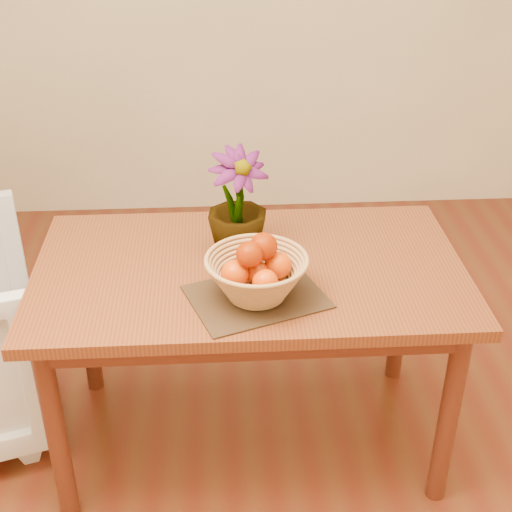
{
  "coord_description": "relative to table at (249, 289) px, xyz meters",
  "views": [
    {
      "loc": [
        -0.1,
        -1.68,
        1.96
      ],
      "look_at": [
        0.01,
        0.12,
        0.89
      ],
      "focal_mm": 50.0,
      "sensor_mm": 36.0,
      "label": 1
    }
  ],
  "objects": [
    {
      "name": "placemat",
      "position": [
        0.01,
        -0.19,
        0.09
      ],
      "size": [
        0.47,
        0.41,
        0.01
      ],
      "primitive_type": "cube",
      "rotation": [
        0.0,
        0.0,
        0.35
      ],
      "color": "#372314",
      "rests_on": "table"
    },
    {
      "name": "wicker_basket",
      "position": [
        0.01,
        -0.19,
        0.16
      ],
      "size": [
        0.31,
        0.31,
        0.13
      ],
      "color": "tan",
      "rests_on": "placemat"
    },
    {
      "name": "table",
      "position": [
        0.0,
        0.0,
        0.0
      ],
      "size": [
        1.4,
        0.8,
        0.75
      ],
      "color": "brown",
      "rests_on": "floor"
    },
    {
      "name": "potted_plant",
      "position": [
        -0.03,
        0.1,
        0.27
      ],
      "size": [
        0.26,
        0.26,
        0.36
      ],
      "primitive_type": "imported",
      "rotation": [
        0.0,
        0.0,
        0.38
      ],
      "color": "#224E16",
      "rests_on": "table"
    },
    {
      "name": "floor",
      "position": [
        0.0,
        -0.3,
        -0.66
      ],
      "size": [
        4.5,
        4.5,
        0.0
      ],
      "primitive_type": "plane",
      "color": "#602E17",
      "rests_on": "ground"
    },
    {
      "name": "orange_pile",
      "position": [
        0.01,
        -0.18,
        0.22
      ],
      "size": [
        0.21,
        0.21,
        0.15
      ],
      "rotation": [
        0.0,
        0.0,
        -0.3
      ],
      "color": "#DF5403",
      "rests_on": "wicker_basket"
    }
  ]
}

